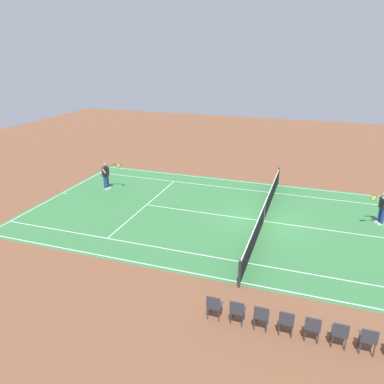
# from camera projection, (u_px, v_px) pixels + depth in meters

# --- Properties ---
(ground_plane) EXTENTS (60.00, 60.00, 0.00)m
(ground_plane) POSITION_uv_depth(u_px,v_px,m) (264.00, 221.00, 18.49)
(ground_plane) COLOR brown
(court_slab) EXTENTS (24.20, 11.40, 0.00)m
(court_slab) POSITION_uv_depth(u_px,v_px,m) (264.00, 221.00, 18.49)
(court_slab) COLOR #387A42
(court_slab) RESTS_ON ground_plane
(court_line_markings) EXTENTS (23.85, 11.05, 0.01)m
(court_line_markings) POSITION_uv_depth(u_px,v_px,m) (264.00, 221.00, 18.48)
(court_line_markings) COLOR white
(court_line_markings) RESTS_ON ground_plane
(tennis_net) EXTENTS (0.10, 11.70, 1.08)m
(tennis_net) POSITION_uv_depth(u_px,v_px,m) (264.00, 212.00, 18.31)
(tennis_net) COLOR #2D2D33
(tennis_net) RESTS_ON ground_plane
(tennis_player_near) EXTENTS (1.15, 0.76, 1.70)m
(tennis_player_near) POSITION_uv_depth(u_px,v_px,m) (106.00, 174.00, 22.46)
(tennis_player_near) COLOR navy
(tennis_player_near) RESTS_ON ground_plane
(tennis_player_far) EXTENTS (0.90, 0.96, 1.70)m
(tennis_player_far) POSITION_uv_depth(u_px,v_px,m) (382.00, 206.00, 17.87)
(tennis_player_far) COLOR navy
(tennis_player_far) RESTS_ON ground_plane
(tennis_ball) EXTENTS (0.07, 0.07, 0.07)m
(tennis_ball) POSITION_uv_depth(u_px,v_px,m) (178.00, 201.00, 20.79)
(tennis_ball) COLOR #CCE01E
(tennis_ball) RESTS_ON ground_plane
(spectator_chair_1) EXTENTS (0.44, 0.44, 0.88)m
(spectator_chair_1) POSITION_uv_depth(u_px,v_px,m) (368.00, 338.00, 10.28)
(spectator_chair_1) COLOR #38383D
(spectator_chair_1) RESTS_ON ground_plane
(spectator_chair_2) EXTENTS (0.44, 0.44, 0.88)m
(spectator_chair_2) POSITION_uv_depth(u_px,v_px,m) (340.00, 332.00, 10.51)
(spectator_chair_2) COLOR #38383D
(spectator_chair_2) RESTS_ON ground_plane
(spectator_chair_3) EXTENTS (0.44, 0.44, 0.88)m
(spectator_chair_3) POSITION_uv_depth(u_px,v_px,m) (313.00, 326.00, 10.73)
(spectator_chair_3) COLOR #38383D
(spectator_chair_3) RESTS_ON ground_plane
(spectator_chair_4) EXTENTS (0.44, 0.44, 0.88)m
(spectator_chair_4) POSITION_uv_depth(u_px,v_px,m) (287.00, 320.00, 10.95)
(spectator_chair_4) COLOR #38383D
(spectator_chair_4) RESTS_ON ground_plane
(spectator_chair_5) EXTENTS (0.44, 0.44, 0.88)m
(spectator_chair_5) POSITION_uv_depth(u_px,v_px,m) (261.00, 315.00, 11.18)
(spectator_chair_5) COLOR #38383D
(spectator_chair_5) RESTS_ON ground_plane
(spectator_chair_6) EXTENTS (0.44, 0.44, 0.88)m
(spectator_chair_6) POSITION_uv_depth(u_px,v_px,m) (237.00, 310.00, 11.40)
(spectator_chair_6) COLOR #38383D
(spectator_chair_6) RESTS_ON ground_plane
(spectator_chair_7) EXTENTS (0.44, 0.44, 0.88)m
(spectator_chair_7) POSITION_uv_depth(u_px,v_px,m) (214.00, 305.00, 11.62)
(spectator_chair_7) COLOR #38383D
(spectator_chair_7) RESTS_ON ground_plane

